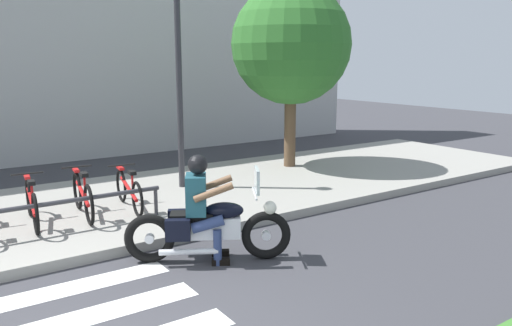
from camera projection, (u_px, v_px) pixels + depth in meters
crosswalk_stripe_3 at (69, 322)px, 5.24m from camera, size 2.80×0.40×0.01m
crosswalk_stripe_4 at (51, 293)px, 5.89m from camera, size 2.80×0.40×0.01m
motorcycle at (209, 227)px, 6.76m from camera, size 1.99×1.20×1.26m
rider at (203, 200)px, 6.68m from camera, size 0.77×0.72×1.45m
bicycle_2 at (32, 203)px, 7.78m from camera, size 0.48×1.67×0.76m
bicycle_3 at (83, 196)px, 8.20m from camera, size 0.48×1.65×0.78m
bicycle_4 at (129, 190)px, 8.63m from camera, size 0.48×1.64×0.72m
bike_rack at (39, 208)px, 7.32m from camera, size 3.68×0.07×0.49m
street_lamp at (179, 62)px, 9.77m from camera, size 0.28×0.28×4.31m
tree_near_rack at (291, 45)px, 11.70m from camera, size 2.77×2.77×4.39m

